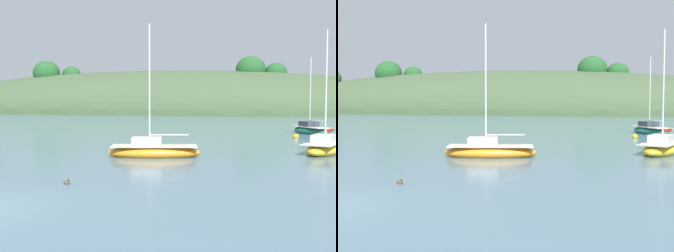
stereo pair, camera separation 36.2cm
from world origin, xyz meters
TOP-DOWN VIEW (x-y plane):
  - far_shoreline_hill at (-25.07, 91.67)m, footprint 150.00×36.00m
  - sailboat_blue_center at (10.61, 16.33)m, footprint 3.39×5.54m
  - sailboat_teal_outer at (1.43, 12.00)m, footprint 5.29×2.95m
  - sailboat_cream_ketch at (10.58, 31.65)m, footprint 4.12×5.68m
  - mooring_buoy_outer at (9.16, 26.52)m, footprint 0.44×0.44m
  - duck_lead at (0.70, 3.90)m, footprint 0.40×0.34m

SIDE VIEW (x-z plane):
  - duck_lead at x=0.70m, z-range -0.07..0.17m
  - far_shoreline_hill at x=-25.07m, z-range -12.11..12.28m
  - mooring_buoy_outer at x=9.16m, z-range -0.15..0.39m
  - sailboat_teal_outer at x=1.43m, z-range -3.34..4.00m
  - sailboat_cream_ketch at x=10.58m, z-range -3.30..3.99m
  - sailboat_blue_center at x=10.61m, z-range -3.31..3.99m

